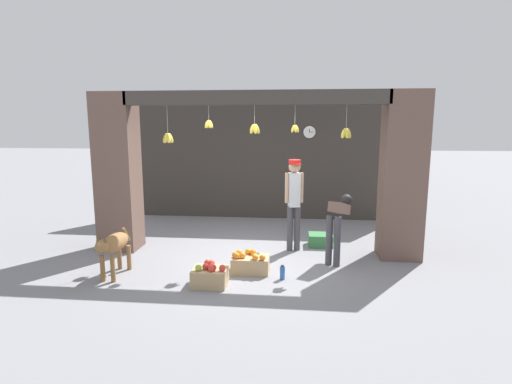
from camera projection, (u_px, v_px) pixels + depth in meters
ground_plane at (253, 257)px, 7.09m from camera, size 60.00×60.00×0.00m
shop_back_wall at (267, 160)px, 9.88m from camera, size 6.42×0.12×2.90m
shop_pillar_left at (118, 173)px, 7.39m from camera, size 0.70×0.60×2.90m
shop_pillar_right at (402, 176)px, 6.89m from camera, size 0.70×0.60×2.90m
storefront_awning at (253, 100)px, 6.75m from camera, size 4.52×0.26×0.91m
dog at (114, 245)px, 6.13m from camera, size 0.31×1.00×0.73m
shopkeeper at (294, 197)px, 7.32m from camera, size 0.34×0.29×1.70m
worker_stooping at (338, 219)px, 6.77m from camera, size 0.49×0.81×1.11m
fruit_crate_oranges at (250, 263)px, 6.37m from camera, size 0.59×0.40×0.34m
fruit_crate_apples at (210, 275)px, 5.85m from camera, size 0.50×0.41×0.34m
produce_box_green at (321, 240)px, 7.76m from camera, size 0.46×0.39×0.23m
water_bottle at (282, 273)px, 6.07m from camera, size 0.08×0.08×0.23m
wall_clock at (309, 132)px, 9.59m from camera, size 0.31×0.03×0.31m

